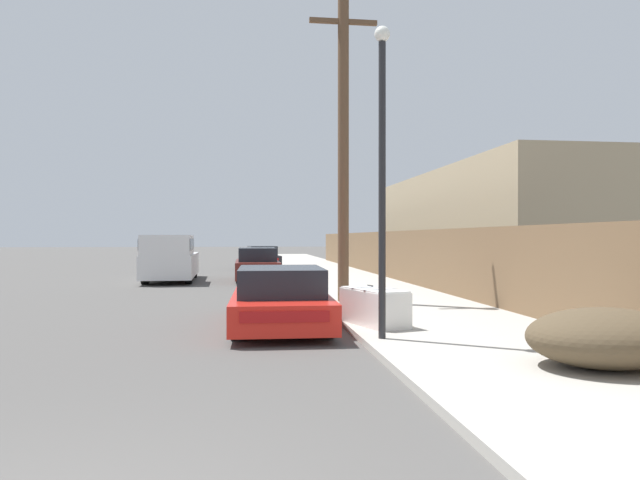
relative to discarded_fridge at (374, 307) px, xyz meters
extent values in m
cube|color=#ADA89E|center=(1.58, 15.82, -0.41)|extent=(4.20, 63.00, 0.12)
cube|color=white|center=(0.00, 0.00, -0.01)|extent=(1.13, 1.72, 0.66)
cube|color=white|center=(0.00, 0.00, 0.33)|extent=(1.09, 1.65, 0.03)
cube|color=#333335|center=(0.04, 0.53, 0.36)|extent=(0.09, 0.20, 0.02)
cube|color=gray|center=(-0.07, 0.24, 0.35)|extent=(0.71, 0.28, 0.01)
cube|color=gray|center=(0.07, -0.23, 0.35)|extent=(0.71, 0.28, 0.01)
cube|color=red|center=(-1.76, 0.83, -0.05)|extent=(1.99, 4.70, 0.53)
cube|color=black|center=(-1.77, 0.41, 0.48)|extent=(1.67, 2.27, 0.53)
cube|color=#B21414|center=(-1.82, -1.51, 0.04)|extent=(1.46, 0.07, 0.19)
cylinder|color=black|center=(-2.53, 2.29, -0.13)|extent=(0.22, 0.68, 0.67)
cylinder|color=black|center=(-0.90, 2.25, -0.13)|extent=(0.22, 0.68, 0.67)
cylinder|color=black|center=(-2.61, -0.59, -0.13)|extent=(0.22, 0.68, 0.67)
cylinder|color=black|center=(-0.98, -0.63, -0.13)|extent=(0.22, 0.68, 0.67)
cube|color=#5B1E19|center=(-1.97, 13.15, 0.02)|extent=(1.77, 4.56, 0.69)
cube|color=black|center=(-1.97, 12.97, 0.64)|extent=(1.52, 2.55, 0.54)
cube|color=#B21414|center=(-1.96, 10.86, 0.14)|extent=(1.37, 0.04, 0.24)
cylinder|color=black|center=(-2.73, 14.55, -0.15)|extent=(0.20, 0.62, 0.62)
cylinder|color=black|center=(-1.22, 14.56, -0.15)|extent=(0.20, 0.62, 0.62)
cylinder|color=black|center=(-2.72, 11.73, -0.15)|extent=(0.20, 0.62, 0.62)
cylinder|color=black|center=(-1.21, 11.74, -0.15)|extent=(0.20, 0.62, 0.62)
cube|color=black|center=(-1.53, 22.18, 0.00)|extent=(2.05, 4.81, 0.66)
cube|color=black|center=(-1.52, 21.99, 0.59)|extent=(1.66, 2.73, 0.51)
cube|color=#B21414|center=(-1.36, 19.82, 0.12)|extent=(1.34, 0.13, 0.23)
cylinder|color=black|center=(-2.37, 23.58, -0.15)|extent=(0.25, 0.65, 0.63)
cylinder|color=black|center=(-0.90, 23.68, -0.15)|extent=(0.25, 0.65, 0.63)
cylinder|color=black|center=(-2.16, 20.67, -0.15)|extent=(0.25, 0.65, 0.63)
cylinder|color=black|center=(-0.69, 20.78, -0.15)|extent=(0.25, 0.65, 0.63)
cube|color=silver|center=(-5.51, 13.52, 0.20)|extent=(2.12, 5.61, 0.91)
cube|color=silver|center=(-5.46, 12.00, 1.04)|extent=(1.91, 2.56, 0.77)
cube|color=black|center=(-5.46, 12.00, 1.06)|extent=(1.95, 2.51, 0.43)
cylinder|color=black|center=(-4.64, 11.83, -0.06)|extent=(0.29, 0.83, 0.82)
cylinder|color=black|center=(-6.27, 11.78, -0.06)|extent=(0.29, 0.83, 0.82)
cylinder|color=black|center=(-4.75, 15.27, -0.06)|extent=(0.29, 0.83, 0.82)
cylinder|color=black|center=(-6.38, 15.22, -0.06)|extent=(0.29, 0.83, 0.82)
cylinder|color=brown|center=(0.10, 4.07, 3.74)|extent=(0.29, 0.29, 8.17)
cube|color=brown|center=(0.10, 4.07, 7.01)|extent=(1.80, 0.12, 0.12)
cylinder|color=#232326|center=(-0.20, -1.49, 2.11)|extent=(0.12, 0.12, 4.92)
sphere|color=white|center=(-0.20, -1.49, 4.70)|extent=(0.26, 0.26, 0.26)
ellipsoid|color=brown|center=(2.16, -3.92, 0.04)|extent=(2.05, 1.64, 0.77)
cube|color=brown|center=(3.53, 11.47, 0.62)|extent=(0.08, 39.78, 1.94)
cube|color=tan|center=(8.60, 13.39, 1.89)|extent=(6.00, 16.13, 4.71)
camera|label=1|loc=(-2.45, -10.72, 1.33)|focal=32.00mm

